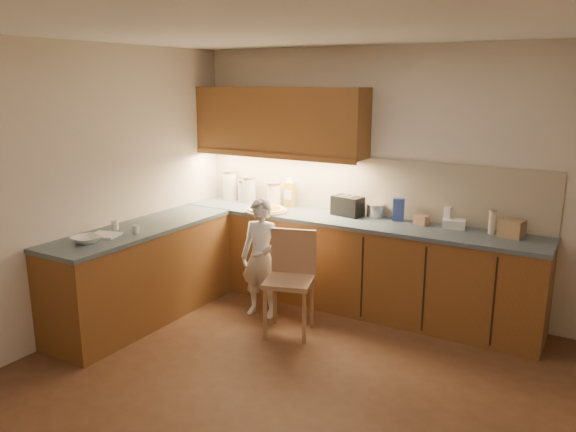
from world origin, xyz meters
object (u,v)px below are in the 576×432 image
(oil_jug, at_px, (290,193))
(toaster, at_px, (348,206))
(child, at_px, (261,258))
(wooden_chair, at_px, (291,274))
(pizza_on_board, at_px, (266,210))

(oil_jug, height_order, toaster, oil_jug)
(child, bearing_deg, wooden_chair, -24.24)
(child, bearing_deg, oil_jug, 96.60)
(pizza_on_board, height_order, child, child)
(oil_jug, distance_m, toaster, 0.73)
(child, distance_m, oil_jug, 0.99)
(child, bearing_deg, pizza_on_board, 112.30)
(pizza_on_board, distance_m, oil_jug, 0.38)
(pizza_on_board, xyz_separation_m, toaster, (0.81, 0.28, 0.08))
(pizza_on_board, height_order, toaster, toaster)
(child, xyz_separation_m, wooden_chair, (0.41, -0.14, -0.04))
(toaster, bearing_deg, oil_jug, -175.25)
(toaster, bearing_deg, wooden_chair, -88.00)
(pizza_on_board, relative_size, wooden_chair, 0.48)
(wooden_chair, xyz_separation_m, oil_jug, (-0.59, 0.99, 0.52))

